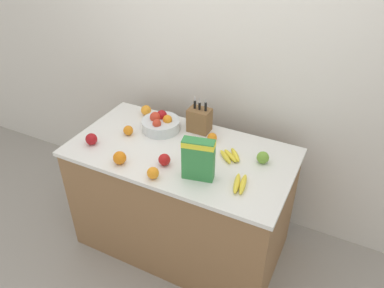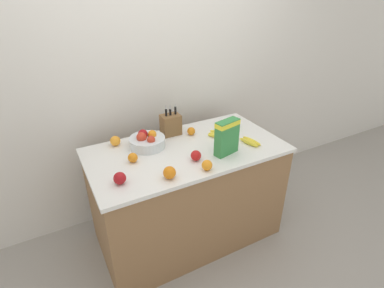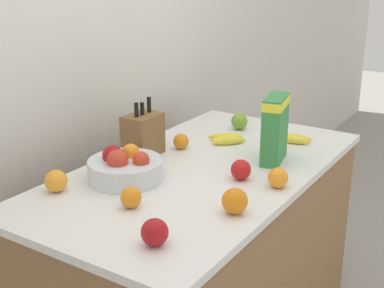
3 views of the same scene
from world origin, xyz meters
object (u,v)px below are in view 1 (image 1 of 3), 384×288
(cereal_box, at_px, (198,158))
(orange_front_right, at_px, (212,137))
(fruit_bowl, at_px, (161,124))
(orange_near_bowl, at_px, (146,110))
(apple_rightmost, at_px, (91,139))
(banana_bunch_right, at_px, (240,184))
(orange_front_center, at_px, (153,173))
(knife_block, at_px, (200,120))
(apple_middle, at_px, (164,160))
(apple_by_knife_block, at_px, (263,158))
(orange_mid_left, at_px, (120,158))
(orange_front_left, at_px, (128,130))
(banana_bunch_left, at_px, (230,156))

(cereal_box, relative_size, orange_front_right, 3.98)
(fruit_bowl, height_order, orange_near_bowl, fruit_bowl)
(apple_rightmost, bearing_deg, fruit_bowl, 49.17)
(fruit_bowl, distance_m, banana_bunch_right, 0.83)
(orange_front_center, bearing_deg, banana_bunch_right, 18.10)
(cereal_box, relative_size, fruit_bowl, 0.96)
(knife_block, xyz_separation_m, fruit_bowl, (-0.27, -0.12, -0.04))
(apple_middle, relative_size, orange_near_bowl, 0.96)
(orange_near_bowl, bearing_deg, apple_by_knife_block, -11.01)
(fruit_bowl, bearing_deg, orange_mid_left, -92.89)
(knife_block, distance_m, orange_front_left, 0.53)
(apple_by_knife_block, relative_size, apple_middle, 1.03)
(knife_block, height_order, banana_bunch_right, knife_block)
(apple_by_knife_block, bearing_deg, cereal_box, -133.65)
(knife_block, distance_m, apple_rightmost, 0.79)
(apple_rightmost, relative_size, orange_front_center, 1.09)
(banana_bunch_right, bearing_deg, knife_block, 136.50)
(orange_front_left, bearing_deg, apple_by_knife_block, 6.40)
(apple_rightmost, bearing_deg, orange_near_bowl, 77.50)
(orange_near_bowl, relative_size, orange_front_left, 1.13)
(apple_by_knife_block, xyz_separation_m, orange_mid_left, (-0.83, -0.42, 0.00))
(knife_block, distance_m, apple_by_knife_block, 0.57)
(cereal_box, distance_m, orange_front_center, 0.30)
(orange_front_center, xyz_separation_m, orange_front_right, (0.16, 0.54, -0.00))
(orange_front_center, relative_size, orange_near_bowl, 0.93)
(orange_front_left, bearing_deg, cereal_box, -17.85)
(orange_near_bowl, distance_m, orange_front_right, 0.64)
(banana_bunch_left, relative_size, apple_by_knife_block, 2.33)
(fruit_bowl, bearing_deg, apple_by_knife_block, -4.23)
(fruit_bowl, bearing_deg, orange_front_center, -64.33)
(orange_front_right, bearing_deg, apple_rightmost, -151.28)
(apple_rightmost, bearing_deg, orange_front_right, 28.72)
(fruit_bowl, xyz_separation_m, orange_front_center, (0.25, -0.52, -0.01))
(apple_by_knife_block, height_order, orange_near_bowl, same)
(fruit_bowl, relative_size, banana_bunch_left, 1.51)
(apple_middle, bearing_deg, orange_front_center, -87.85)
(banana_bunch_right, relative_size, orange_front_right, 2.94)
(orange_near_bowl, bearing_deg, banana_bunch_right, -26.62)
(knife_block, xyz_separation_m, cereal_box, (0.23, -0.50, 0.06))
(knife_block, distance_m, orange_front_center, 0.63)
(apple_by_knife_block, bearing_deg, banana_bunch_left, -167.63)
(banana_bunch_left, relative_size, apple_rightmost, 2.28)
(apple_by_knife_block, bearing_deg, orange_front_right, 168.61)
(banana_bunch_left, xyz_separation_m, orange_mid_left, (-0.62, -0.38, 0.03))
(fruit_bowl, height_order, apple_rightmost, fruit_bowl)
(banana_bunch_left, height_order, apple_by_knife_block, apple_by_knife_block)
(cereal_box, bearing_deg, banana_bunch_left, 57.29)
(fruit_bowl, height_order, orange_front_left, fruit_bowl)
(apple_middle, bearing_deg, knife_block, 87.06)
(orange_near_bowl, distance_m, orange_front_left, 0.31)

